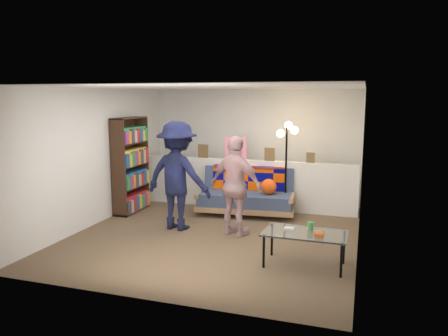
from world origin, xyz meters
name	(u,v)px	position (x,y,z in m)	size (l,w,h in m)	color
ground	(217,234)	(0.00, 0.00, 0.00)	(5.00, 5.00, 0.00)	brown
room_shell	(225,131)	(0.00, 0.47, 1.67)	(4.60, 5.05, 2.45)	silver
half_wall_ledge	(245,184)	(0.00, 1.80, 0.50)	(4.45, 0.15, 1.00)	silver
ledge_decor	(234,151)	(-0.23, 1.78, 1.18)	(2.97, 0.02, 0.45)	brown
futon_sofa	(247,195)	(0.16, 1.39, 0.37)	(1.94, 1.06, 0.80)	#A2774E
bookshelf	(131,168)	(-2.08, 0.86, 0.87)	(0.31, 0.93, 1.86)	black
coffee_table	(305,235)	(1.58, -0.94, 0.44)	(1.12, 0.63, 0.58)	black
floor_lamp	(287,149)	(0.87, 1.60, 1.27)	(0.41, 0.33, 1.79)	black
person_left	(178,176)	(-0.73, 0.09, 0.93)	(1.20, 0.69, 1.85)	black
person_right	(236,186)	(0.32, 0.05, 0.82)	(0.96, 0.40, 1.65)	pink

